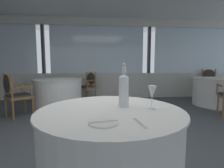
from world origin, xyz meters
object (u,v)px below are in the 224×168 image
(side_plate, at_px, (104,123))
(dining_chair_1_0, at_px, (209,81))
(wine_glass, at_px, (152,92))
(dining_chair_0_1, at_px, (88,84))
(water_bottle, at_px, (124,89))
(dining_chair_0_0, at_px, (14,92))

(side_plate, distance_m, dining_chair_1_0, 5.73)
(wine_glass, xyz_separation_m, dining_chair_0_1, (-0.70, 3.88, -0.36))
(side_plate, xyz_separation_m, water_bottle, (0.18, 0.40, 0.14))
(dining_chair_0_0, distance_m, dining_chair_0_1, 2.09)
(dining_chair_0_1, bearing_deg, side_plate, 49.63)
(side_plate, distance_m, dining_chair_0_1, 4.19)
(side_plate, relative_size, dining_chair_0_0, 0.19)
(side_plate, bearing_deg, dining_chair_0_0, 123.53)
(wine_glass, bearing_deg, water_bottle, 153.84)
(wine_glass, height_order, dining_chair_0_0, wine_glass)
(side_plate, bearing_deg, dining_chair_0_1, 94.22)
(dining_chair_0_1, bearing_deg, dining_chair_0_0, 0.00)
(water_bottle, bearing_deg, dining_chair_0_1, 97.39)
(water_bottle, xyz_separation_m, dining_chair_1_0, (3.57, 3.92, -0.33))
(wine_glass, distance_m, dining_chair_1_0, 5.26)
(dining_chair_1_0, bearing_deg, dining_chair_0_0, -50.46)
(water_bottle, distance_m, dining_chair_1_0, 5.32)
(side_plate, xyz_separation_m, dining_chair_0_1, (-0.31, 4.17, -0.23))
(side_plate, height_order, dining_chair_1_0, dining_chair_1_0)
(wine_glass, bearing_deg, dining_chair_0_0, 132.21)
(side_plate, bearing_deg, water_bottle, 65.64)
(dining_chair_0_1, relative_size, dining_chair_1_0, 0.91)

